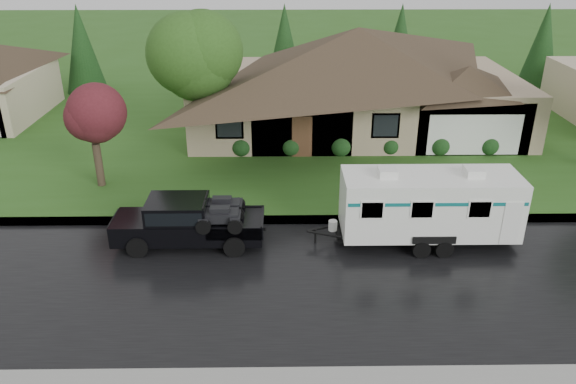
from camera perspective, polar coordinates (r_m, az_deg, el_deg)
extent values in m
plane|color=#2D591B|center=(20.50, 5.80, -5.89)|extent=(140.00, 140.00, 0.00)
cube|color=black|center=(18.82, 6.45, -8.98)|extent=(140.00, 8.00, 0.01)
cube|color=gray|center=(22.42, 5.20, -2.79)|extent=(140.00, 0.50, 0.15)
cube|color=#2D591B|center=(34.19, 3.14, 7.17)|extent=(140.00, 26.00, 0.15)
cube|color=tan|center=(32.98, 6.83, 9.23)|extent=(18.00, 10.00, 3.00)
pyramid|color=#33261C|center=(32.13, 7.21, 16.28)|extent=(19.44, 10.80, 2.60)
cube|color=tan|center=(31.40, 17.39, 7.17)|extent=(5.76, 4.00, 2.70)
cylinder|color=#382B1E|center=(28.59, -8.75, 6.77)|extent=(0.46, 0.46, 3.11)
sphere|color=#346420|center=(27.74, -9.21, 13.47)|extent=(4.29, 4.29, 4.29)
cylinder|color=#382B1E|center=(26.16, -18.66, 2.66)|extent=(0.35, 0.35, 1.96)
sphere|color=maroon|center=(25.47, -19.32, 7.14)|extent=(2.71, 2.71, 2.71)
sphere|color=#143814|center=(28.60, -4.76, 4.75)|extent=(1.00, 1.00, 1.00)
sphere|color=#143814|center=(28.53, 0.31, 4.79)|extent=(1.00, 1.00, 1.00)
sphere|color=#143814|center=(28.69, 5.37, 4.79)|extent=(1.00, 1.00, 1.00)
sphere|color=#143814|center=(29.07, 10.33, 4.76)|extent=(1.00, 1.00, 1.00)
sphere|color=#143814|center=(29.65, 15.13, 4.70)|extent=(1.00, 1.00, 1.00)
sphere|color=#143814|center=(30.43, 19.71, 4.60)|extent=(1.00, 1.00, 1.00)
cube|color=black|center=(20.78, -10.03, -3.51)|extent=(5.37, 1.79, 0.77)
cube|color=black|center=(21.08, -15.38, -2.90)|extent=(1.43, 1.75, 0.31)
cube|color=black|center=(20.53, -11.16, -1.81)|extent=(2.15, 1.68, 0.81)
cube|color=black|center=(20.51, -11.17, -1.70)|extent=(1.97, 1.72, 0.49)
cube|color=black|center=(20.49, -5.36, -3.08)|extent=(1.97, 1.70, 0.05)
cylinder|color=black|center=(20.53, -15.04, -5.43)|extent=(0.75, 0.29, 0.75)
cylinder|color=black|center=(22.02, -14.02, -3.14)|extent=(0.75, 0.29, 0.75)
cylinder|color=black|center=(19.97, -5.48, -5.53)|extent=(0.75, 0.29, 0.75)
cylinder|color=black|center=(21.49, -5.14, -3.17)|extent=(0.75, 0.29, 0.75)
cube|color=white|center=(20.79, 14.16, -1.14)|extent=(6.27, 2.15, 2.19)
cube|color=black|center=(21.34, 13.82, -4.11)|extent=(6.63, 1.07, 0.13)
cube|color=#0E6264|center=(20.59, 14.30, 0.07)|extent=(6.15, 2.17, 0.13)
cube|color=white|center=(19.93, 10.05, 2.02)|extent=(0.63, 0.72, 0.29)
cube|color=white|center=(20.72, 18.35, 1.99)|extent=(0.63, 0.72, 0.29)
cylinder|color=black|center=(20.38, 13.40, -5.68)|extent=(0.63, 0.21, 0.63)
cylinder|color=black|center=(22.17, 12.17, -2.92)|extent=(0.63, 0.21, 0.63)
cylinder|color=black|center=(20.59, 15.58, -5.61)|extent=(0.63, 0.21, 0.63)
cylinder|color=black|center=(22.37, 14.19, -2.89)|extent=(0.63, 0.21, 0.63)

